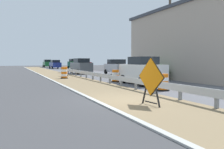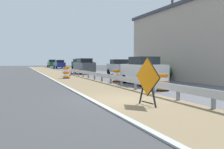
{
  "view_description": "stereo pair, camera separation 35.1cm",
  "coord_description": "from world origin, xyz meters",
  "views": [
    {
      "loc": [
        -4.6,
        -9.21,
        1.74
      ],
      "look_at": [
        1.35,
        4.63,
        0.86
      ],
      "focal_mm": 37.77,
      "sensor_mm": 36.0,
      "label": 1
    },
    {
      "loc": [
        -4.27,
        -9.35,
        1.74
      ],
      "look_at": [
        1.35,
        4.63,
        0.86
      ],
      "focal_mm": 37.77,
      "sensor_mm": 36.0,
      "label": 2
    }
  ],
  "objects": [
    {
      "name": "ground_plane",
      "position": [
        0.0,
        0.0,
        0.0
      ],
      "size": [
        160.0,
        160.0,
        0.0
      ],
      "primitive_type": "plane",
      "color": "#3D3D3F"
    },
    {
      "name": "median_dirt_strip",
      "position": [
        0.63,
        0.0,
        0.0
      ],
      "size": [
        3.66,
        120.0,
        0.01
      ],
      "primitive_type": "cube",
      "color": "#7F6B4C",
      "rests_on": "ground"
    },
    {
      "name": "far_lane_asphalt",
      "position": [
        5.81,
        0.0,
        0.0
      ],
      "size": [
        6.71,
        120.0,
        0.0
      ],
      "primitive_type": "cube",
      "color": "#56565B",
      "rests_on": "ground"
    },
    {
      "name": "curb_near_edge",
      "position": [
        -1.3,
        0.0,
        0.0
      ],
      "size": [
        0.2,
        120.0,
        0.11
      ],
      "primitive_type": "cube",
      "color": "#ADADA8",
      "rests_on": "ground"
    },
    {
      "name": "guardrail_median",
      "position": [
        2.22,
        1.15,
        0.52
      ],
      "size": [
        0.18,
        50.52,
        0.71
      ],
      "color": "#ADB2B7",
      "rests_on": "ground"
    },
    {
      "name": "warning_sign_diamond",
      "position": [
        0.38,
        -1.44,
        1.04
      ],
      "size": [
        0.21,
        1.53,
        1.9
      ],
      "rotation": [
        0.0,
        0.0,
        3.25
      ],
      "color": "black",
      "rests_on": "ground"
    },
    {
      "name": "traffic_barrel_nearest",
      "position": [
        3.5,
        2.11,
        0.44
      ],
      "size": [
        0.74,
        0.74,
        0.99
      ],
      "color": "orange",
      "rests_on": "ground"
    },
    {
      "name": "traffic_barrel_close",
      "position": [
        3.24,
        8.32,
        0.45
      ],
      "size": [
        0.68,
        0.68,
        1.0
      ],
      "color": "orange",
      "rests_on": "ground"
    },
    {
      "name": "traffic_barrel_mid",
      "position": [
        0.2,
        13.86,
        0.51
      ],
      "size": [
        0.72,
        0.72,
        1.13
      ],
      "color": "orange",
      "rests_on": "ground"
    },
    {
      "name": "traffic_barrel_far",
      "position": [
        1.03,
        17.32,
        0.48
      ],
      "size": [
        0.66,
        0.66,
        1.07
      ],
      "color": "orange",
      "rests_on": "ground"
    },
    {
      "name": "car_lead_near_lane",
      "position": [
        4.07,
        21.44,
        1.03
      ],
      "size": [
        2.09,
        4.74,
        2.06
      ],
      "rotation": [
        0.0,
        0.0,
        1.59
      ],
      "color": "#4C5156",
      "rests_on": "ground"
    },
    {
      "name": "car_trailing_near_lane",
      "position": [
        7.13,
        30.91,
        1.04
      ],
      "size": [
        2.06,
        4.46,
        2.08
      ],
      "rotation": [
        0.0,
        0.0,
        -1.6
      ],
      "color": "maroon",
      "rests_on": "ground"
    },
    {
      "name": "car_lead_far_lane",
      "position": [
        4.28,
        5.83,
        1.02
      ],
      "size": [
        1.94,
        4.25,
        2.04
      ],
      "rotation": [
        0.0,
        0.0,
        1.57
      ],
      "color": "silver",
      "rests_on": "ground"
    },
    {
      "name": "car_mid_far_lane",
      "position": [
        7.6,
        17.64,
        0.96
      ],
      "size": [
        2.14,
        4.34,
        1.92
      ],
      "rotation": [
        0.0,
        0.0,
        -1.58
      ],
      "color": "silver",
      "rests_on": "ground"
    },
    {
      "name": "car_trailing_far_lane",
      "position": [
        4.41,
        43.56,
        0.97
      ],
      "size": [
        2.16,
        4.57,
        1.92
      ],
      "rotation": [
        0.0,
        0.0,
        1.6
      ],
      "color": "navy",
      "rests_on": "ground"
    },
    {
      "name": "car_distant_a",
      "position": [
        7.42,
        38.21,
        1.07
      ],
      "size": [
        2.19,
        4.53,
        2.15
      ],
      "rotation": [
        0.0,
        0.0,
        -1.55
      ],
      "color": "#195128",
      "rests_on": "ground"
    },
    {
      "name": "car_distant_b",
      "position": [
        4.28,
        54.66,
        1.02
      ],
      "size": [
        2.08,
        4.33,
        2.05
      ],
      "rotation": [
        0.0,
        0.0,
        1.58
      ],
      "color": "#195128",
      "rests_on": "ground"
    },
    {
      "name": "roadside_shop_near",
      "position": [
        12.45,
        8.95,
        3.39
      ],
      "size": [
        8.01,
        14.04,
        6.76
      ],
      "color": "#AD9E8E",
      "rests_on": "ground"
    },
    {
      "name": "utility_pole_near",
      "position": [
        9.9,
        10.09,
        4.82
      ],
      "size": [
        0.24,
        1.8,
        9.32
      ],
      "color": "brown",
      "rests_on": "ground"
    },
    {
      "name": "bush_roadside",
      "position": [
        7.61,
        9.21,
        0.74
      ],
      "size": [
        2.78,
        2.78,
        1.49
      ],
      "primitive_type": "ellipsoid",
      "color": "#286028",
      "rests_on": "ground"
    }
  ]
}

